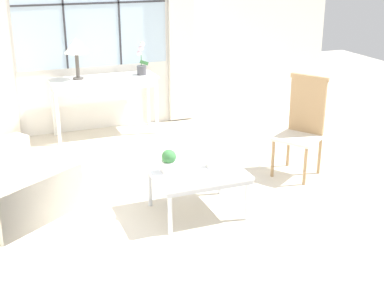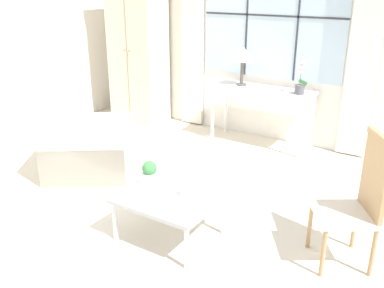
% 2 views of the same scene
% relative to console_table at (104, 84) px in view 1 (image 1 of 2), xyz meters
% --- Properties ---
extents(ground_plane, '(14.00, 14.00, 0.00)m').
position_rel_console_table_xyz_m(ground_plane, '(-0.05, -2.70, -0.70)').
color(ground_plane, beige).
extents(wall_back_windowed, '(7.20, 0.14, 2.80)m').
position_rel_console_table_xyz_m(wall_back_windowed, '(-0.05, 0.32, 0.71)').
color(wall_back_windowed, silver).
rests_on(wall_back_windowed, ground_plane).
extents(console_table, '(1.39, 0.47, 0.79)m').
position_rel_console_table_xyz_m(console_table, '(0.00, 0.00, 0.00)').
color(console_table, white).
rests_on(console_table, ground_plane).
extents(table_lamp, '(0.31, 0.31, 0.53)m').
position_rel_console_table_xyz_m(table_lamp, '(-0.33, 0.02, 0.50)').
color(table_lamp, '#4C4742').
rests_on(table_lamp, console_table).
extents(potted_orchid, '(0.16, 0.13, 0.44)m').
position_rel_console_table_xyz_m(potted_orchid, '(0.51, -0.01, 0.25)').
color(potted_orchid, '#4C4C51').
rests_on(potted_orchid, console_table).
extents(armchair_upholstered, '(1.31, 1.30, 0.80)m').
position_rel_console_table_xyz_m(armchair_upholstered, '(-1.36, -1.95, -0.42)').
color(armchair_upholstered, beige).
rests_on(armchair_upholstered, ground_plane).
extents(side_chair_wooden, '(0.61, 0.61, 1.09)m').
position_rel_console_table_xyz_m(side_chair_wooden, '(1.74, -2.08, -0.11)').
color(side_chair_wooden, beige).
rests_on(side_chair_wooden, ground_plane).
extents(coffee_table, '(0.85, 0.70, 0.44)m').
position_rel_console_table_xyz_m(coffee_table, '(0.29, -2.58, -0.31)').
color(coffee_table, silver).
rests_on(coffee_table, ground_plane).
extents(potted_plant_small, '(0.13, 0.13, 0.22)m').
position_rel_console_table_xyz_m(potted_plant_small, '(0.04, -2.52, -0.15)').
color(potted_plant_small, white).
rests_on(potted_plant_small, coffee_table).
extents(pillar_candle, '(0.11, 0.11, 0.12)m').
position_rel_console_table_xyz_m(pillar_candle, '(0.44, -2.55, -0.22)').
color(pillar_candle, silver).
rests_on(pillar_candle, coffee_table).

